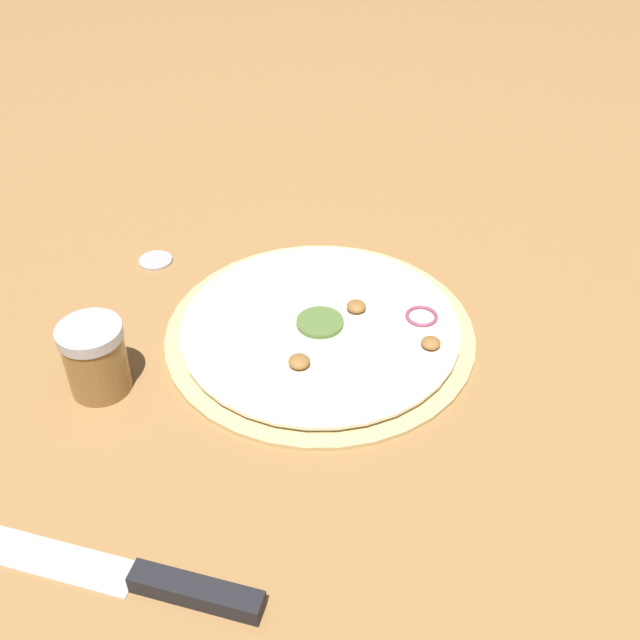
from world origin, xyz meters
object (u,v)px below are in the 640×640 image
knife (140,578)px  loose_cap (155,259)px  spice_jar (96,358)px  pizza (321,329)px

knife → loose_cap: 0.45m
knife → spice_jar: bearing=-54.5°
pizza → spice_jar: bearing=-165.6°
pizza → knife: size_ratio=1.12×
pizza → loose_cap: pizza is taller
spice_jar → loose_cap: spice_jar is taller
pizza → loose_cap: (-0.19, 0.16, -0.00)m
pizza → spice_jar: spice_jar is taller
spice_jar → loose_cap: bearing=79.9°
knife → spice_jar: (-0.06, 0.23, 0.03)m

